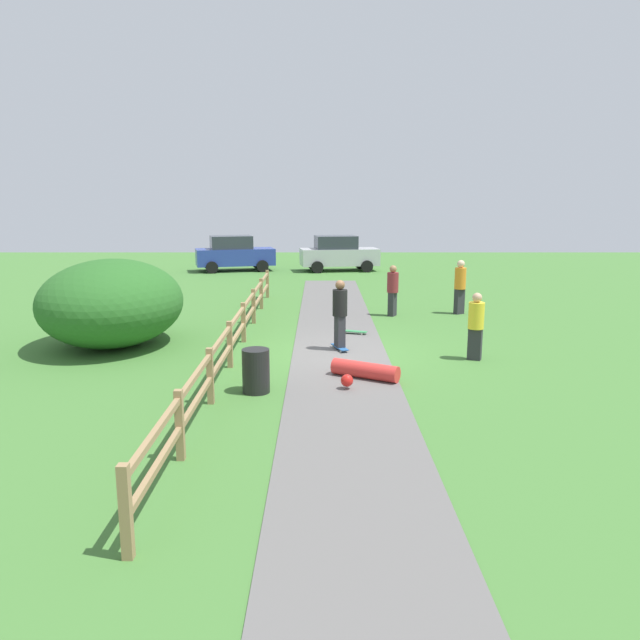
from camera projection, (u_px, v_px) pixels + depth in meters
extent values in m
plane|color=#427533|center=(337.00, 354.00, 15.50)|extent=(60.00, 60.00, 0.00)
cube|color=#605E5B|center=(337.00, 353.00, 15.49)|extent=(2.40, 28.00, 0.02)
cube|color=#997A51|center=(123.00, 513.00, 6.55)|extent=(0.12, 0.12, 1.10)
cube|color=#997A51|center=(177.00, 425.00, 9.07)|extent=(0.12, 0.12, 1.10)
cube|color=#997A51|center=(208.00, 376.00, 11.59)|extent=(0.12, 0.12, 1.10)
cube|color=#997A51|center=(227.00, 345.00, 14.12)|extent=(0.12, 0.12, 1.10)
cube|color=#997A51|center=(241.00, 323.00, 16.64)|extent=(0.12, 0.12, 1.10)
cube|color=#997A51|center=(251.00, 306.00, 19.16)|extent=(0.12, 0.12, 1.10)
cube|color=#997A51|center=(259.00, 294.00, 21.68)|extent=(0.12, 0.12, 1.10)
cube|color=#997A51|center=(265.00, 284.00, 24.20)|extent=(0.12, 0.12, 1.10)
cube|color=#997A51|center=(235.00, 335.00, 15.39)|extent=(0.08, 18.00, 0.09)
cube|color=#997A51|center=(234.00, 317.00, 15.30)|extent=(0.08, 18.00, 0.09)
ellipsoid|color=#286023|center=(109.00, 303.00, 16.14)|extent=(3.70, 4.43, 2.32)
cylinder|color=black|center=(253.00, 371.00, 12.31)|extent=(0.56, 0.56, 0.90)
cube|color=#265999|center=(337.00, 347.00, 15.80)|extent=(0.45, 0.82, 0.02)
cylinder|color=silver|center=(331.00, 346.00, 16.04)|extent=(0.05, 0.07, 0.06)
cylinder|color=silver|center=(336.00, 346.00, 16.09)|extent=(0.05, 0.07, 0.06)
cylinder|color=silver|center=(338.00, 351.00, 15.53)|extent=(0.05, 0.07, 0.06)
cylinder|color=silver|center=(344.00, 351.00, 15.57)|extent=(0.05, 0.07, 0.06)
cube|color=#2D2D33|center=(337.00, 331.00, 15.72)|extent=(0.29, 0.37, 0.82)
cylinder|color=black|center=(337.00, 303.00, 15.57)|extent=(0.48, 0.48, 0.68)
sphere|color=brown|center=(338.00, 285.00, 15.48)|extent=(0.24, 0.24, 0.24)
cylinder|color=red|center=(363.00, 370.00, 13.27)|extent=(1.51, 1.06, 0.36)
sphere|color=red|center=(344.00, 380.00, 12.51)|extent=(0.26, 0.26, 0.26)
cube|color=#338C4C|center=(351.00, 331.00, 17.68)|extent=(0.82, 0.46, 0.02)
cylinder|color=silver|center=(361.00, 333.00, 17.67)|extent=(0.07, 0.05, 0.06)
cylinder|color=silver|center=(359.00, 334.00, 17.53)|extent=(0.07, 0.05, 0.06)
cylinder|color=silver|center=(342.00, 331.00, 17.85)|extent=(0.07, 0.05, 0.06)
cylinder|color=silver|center=(341.00, 333.00, 17.71)|extent=(0.07, 0.05, 0.06)
cube|color=#2D2D33|center=(390.00, 304.00, 20.44)|extent=(0.33, 0.38, 0.80)
cylinder|color=maroon|center=(390.00, 282.00, 20.30)|extent=(0.52, 0.52, 0.67)
sphere|color=#9E704C|center=(391.00, 269.00, 20.21)|extent=(0.24, 0.24, 0.24)
cube|color=#2D2D33|center=(472.00, 344.00, 14.86)|extent=(0.38, 0.32, 0.78)
cylinder|color=yellow|center=(474.00, 315.00, 14.72)|extent=(0.51, 0.51, 0.65)
sphere|color=tan|center=(474.00, 297.00, 14.63)|extent=(0.23, 0.23, 0.23)
cube|color=#2D2D33|center=(457.00, 301.00, 20.80)|extent=(0.38, 0.33, 0.87)
cylinder|color=orange|center=(458.00, 278.00, 20.65)|extent=(0.52, 0.52, 0.72)
sphere|color=beige|center=(458.00, 264.00, 20.55)|extent=(0.26, 0.26, 0.26)
cube|color=#283D99|center=(233.00, 257.00, 33.20)|extent=(4.49, 2.71, 0.90)
cube|color=#2D333D|center=(228.00, 242.00, 32.99)|extent=(2.52, 2.07, 0.70)
cylinder|color=black|center=(255.00, 263.00, 34.46)|extent=(0.68, 0.39, 0.64)
cylinder|color=black|center=(260.00, 266.00, 32.79)|extent=(0.68, 0.39, 0.64)
cylinder|color=black|center=(207.00, 264.00, 33.78)|extent=(0.68, 0.39, 0.64)
cylinder|color=black|center=(209.00, 267.00, 32.11)|extent=(0.68, 0.39, 0.64)
cube|color=#B7B7BC|center=(337.00, 257.00, 33.22)|extent=(4.40, 2.30, 0.90)
cube|color=#2D333D|center=(333.00, 242.00, 33.03)|extent=(2.41, 1.87, 0.70)
cylinder|color=black|center=(357.00, 263.00, 34.36)|extent=(0.67, 0.33, 0.64)
cylinder|color=black|center=(364.00, 266.00, 32.66)|extent=(0.67, 0.33, 0.64)
cylinder|color=black|center=(310.00, 264.00, 33.96)|extent=(0.67, 0.33, 0.64)
cylinder|color=black|center=(315.00, 267.00, 32.25)|extent=(0.67, 0.33, 0.64)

